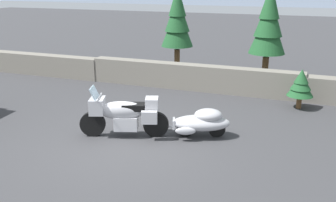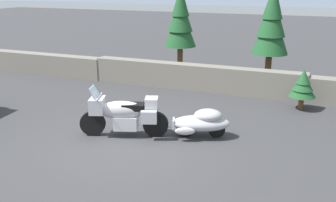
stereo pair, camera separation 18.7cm
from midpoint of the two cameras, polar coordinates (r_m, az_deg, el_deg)
ground_plane at (r=9.59m, az=-5.31°, el=-6.32°), size 80.00×80.00×0.00m
stone_guard_wall at (r=14.09m, az=4.56°, el=3.49°), size 24.00×0.61×0.94m
touring_motorcycle at (r=9.81m, az=-6.19°, el=-1.86°), size 2.23×1.19×1.33m
car_shaped_trailer at (r=9.80m, az=5.59°, el=-3.18°), size 2.20×1.16×0.76m
pine_tree_secondary at (r=16.10m, az=2.22°, el=12.26°), size 1.34×1.34×3.79m
pine_tree_far_right at (r=14.71m, az=15.73°, el=11.35°), size 1.36×1.36×3.89m
pine_sapling_near at (r=12.53m, az=20.10°, el=2.31°), size 0.82×0.82×1.27m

